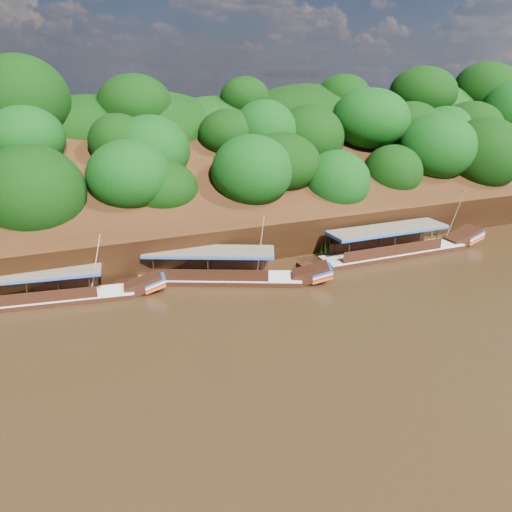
# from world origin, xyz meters

# --- Properties ---
(ground) EXTENTS (160.00, 160.00, 0.00)m
(ground) POSITION_xyz_m (0.00, 0.00, 0.00)
(ground) COLOR black
(ground) RESTS_ON ground
(riverbank) EXTENTS (120.00, 30.06, 19.40)m
(riverbank) POSITION_xyz_m (-0.01, 22.73, 1.89)
(riverbank) COLOR black
(riverbank) RESTS_ON ground
(boat_0) EXTENTS (16.27, 3.21, 6.22)m
(boat_0) POSITION_xyz_m (14.08, 6.67, 0.60)
(boat_0) COLOR black
(boat_0) RESTS_ON ground
(boat_1) EXTENTS (14.15, 8.00, 6.10)m
(boat_1) POSITION_xyz_m (-1.87, 6.91, 0.57)
(boat_1) COLOR black
(boat_1) RESTS_ON ground
(boat_2) EXTENTS (14.58, 3.96, 5.05)m
(boat_2) POSITION_xyz_m (-14.30, 8.35, 0.51)
(boat_2) COLOR black
(boat_2) RESTS_ON ground
(reeds) EXTENTS (50.29, 2.41, 2.29)m
(reeds) POSITION_xyz_m (-2.66, 9.60, 0.86)
(reeds) COLOR #2E6D1B
(reeds) RESTS_ON ground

